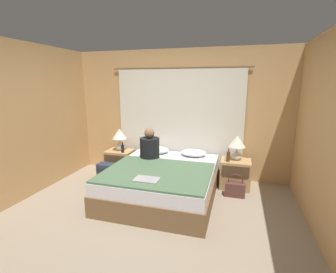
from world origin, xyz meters
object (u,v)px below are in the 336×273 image
object	(u,v)px
bed	(163,182)
nightstand_right	(235,174)
beer_bottle_on_left_stand	(123,148)
pillow_left	(157,150)
pillow_right	(194,153)
lamp_left	(120,136)
beer_bottle_on_right_stand	(228,156)
handbag_on_floor	(235,189)
person_left_in_bed	(150,147)
nightstand_left	(120,162)
laptop_on_bed	(147,179)
lamp_right	(237,144)
backpack_on_floor	(107,172)

from	to	relation	value
bed	nightstand_right	distance (m)	1.34
nightstand_right	beer_bottle_on_left_stand	world-z (taller)	beer_bottle_on_left_stand
pillow_left	pillow_right	bearing A→B (deg)	0.00
bed	pillow_left	size ratio (longest dim) A/B	3.99
lamp_left	beer_bottle_on_right_stand	xyz separation A→B (m)	(2.16, -0.14, -0.19)
bed	handbag_on_floor	distance (m)	1.21
nightstand_right	person_left_in_bed	world-z (taller)	person_left_in_bed
pillow_left	handbag_on_floor	size ratio (longest dim) A/B	1.23
nightstand_left	person_left_in_bed	xyz separation A→B (m)	(0.78, -0.32, 0.48)
nightstand_left	laptop_on_bed	world-z (taller)	laptop_on_bed
nightstand_right	lamp_right	bearing A→B (deg)	90.00
pillow_right	handbag_on_floor	bearing A→B (deg)	-29.12
pillow_left	lamp_left	bearing A→B (deg)	-177.46
nightstand_right	lamp_left	xyz separation A→B (m)	(-2.30, 0.03, 0.54)
person_left_in_bed	beer_bottle_on_right_stand	bearing A→B (deg)	8.77
nightstand_right	pillow_right	world-z (taller)	pillow_right
beer_bottle_on_left_stand	laptop_on_bed	world-z (taller)	beer_bottle_on_left_stand
lamp_right	person_left_in_bed	distance (m)	1.56
lamp_left	pillow_right	world-z (taller)	lamp_left
bed	beer_bottle_on_right_stand	world-z (taller)	beer_bottle_on_right_stand
pillow_left	backpack_on_floor	distance (m)	1.03
nightstand_right	person_left_in_bed	distance (m)	1.62
backpack_on_floor	beer_bottle_on_right_stand	bearing A→B (deg)	8.45
lamp_right	beer_bottle_on_left_stand	size ratio (longest dim) A/B	2.12
nightstand_left	pillow_right	world-z (taller)	pillow_right
beer_bottle_on_right_stand	handbag_on_floor	size ratio (longest dim) A/B	0.59
laptop_on_bed	backpack_on_floor	xyz separation A→B (m)	(-1.16, 0.91, -0.34)
pillow_right	pillow_left	bearing A→B (deg)	180.00
bed	lamp_left	distance (m)	1.46
backpack_on_floor	lamp_left	bearing A→B (deg)	84.01
nightstand_right	handbag_on_floor	xyz separation A→B (m)	(0.01, -0.37, -0.13)
nightstand_left	laptop_on_bed	distance (m)	1.78
lamp_left	person_left_in_bed	distance (m)	0.86
beer_bottle_on_left_stand	backpack_on_floor	distance (m)	0.54
nightstand_left	laptop_on_bed	bearing A→B (deg)	-50.44
nightstand_right	beer_bottle_on_right_stand	xyz separation A→B (m)	(-0.13, -0.11, 0.35)
nightstand_left	lamp_right	xyz separation A→B (m)	(2.30, 0.03, 0.54)
handbag_on_floor	lamp_right	bearing A→B (deg)	91.53
nightstand_left	person_left_in_bed	distance (m)	0.97
nightstand_right	pillow_left	size ratio (longest dim) A/B	1.06
pillow_left	person_left_in_bed	bearing A→B (deg)	-89.69
nightstand_right	pillow_left	distance (m)	1.55
nightstand_left	pillow_left	bearing A→B (deg)	4.78
beer_bottle_on_left_stand	laptop_on_bed	size ratio (longest dim) A/B	0.61
pillow_right	backpack_on_floor	size ratio (longest dim) A/B	1.33
lamp_left	lamp_right	bearing A→B (deg)	0.00
backpack_on_floor	nightstand_left	bearing A→B (deg)	83.60
lamp_left	backpack_on_floor	distance (m)	0.75
backpack_on_floor	pillow_right	bearing A→B (deg)	17.76
pillow_left	beer_bottle_on_right_stand	bearing A→B (deg)	-7.14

